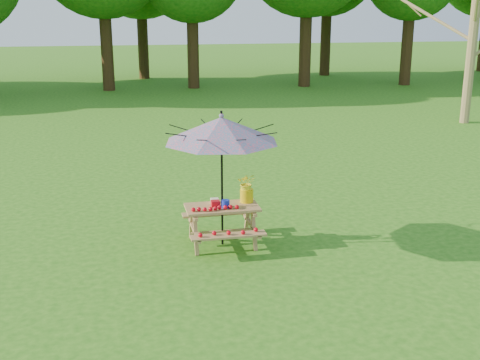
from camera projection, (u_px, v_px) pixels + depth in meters
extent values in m
plane|color=#256713|center=(265.00, 307.00, 7.95)|extent=(120.00, 120.00, 0.00)
cylinder|color=olive|center=(473.00, 38.00, 19.97)|extent=(0.48, 0.48, 5.69)
cube|color=#A57E4A|center=(222.00, 207.00, 9.88)|extent=(1.20, 0.62, 0.04)
cube|color=#A57E4A|center=(229.00, 236.00, 9.44)|extent=(1.20, 0.22, 0.04)
cube|color=#A57E4A|center=(217.00, 213.00, 10.48)|extent=(1.20, 0.22, 0.04)
cylinder|color=black|center=(222.00, 180.00, 9.75)|extent=(0.04, 0.04, 2.25)
cone|color=teal|center=(222.00, 130.00, 9.52)|extent=(2.22, 2.22, 0.40)
sphere|color=teal|center=(221.00, 116.00, 9.46)|extent=(0.08, 0.08, 0.08)
cube|color=red|center=(215.00, 204.00, 9.85)|extent=(0.14, 0.12, 0.10)
cylinder|color=#1628B7|center=(226.00, 204.00, 9.78)|extent=(0.13, 0.13, 0.13)
cube|color=white|center=(215.00, 201.00, 10.05)|extent=(0.13, 0.13, 0.07)
cylinder|color=#DFBC0B|center=(247.00, 196.00, 10.06)|extent=(0.22, 0.22, 0.22)
imported|color=yellow|center=(247.00, 183.00, 10.00)|extent=(0.35, 0.32, 0.33)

